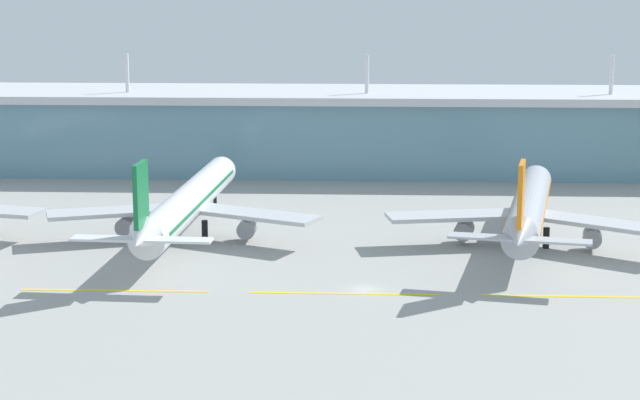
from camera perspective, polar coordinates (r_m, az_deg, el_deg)
ground_plane at (r=159.26m, az=2.41°, el=-4.77°), size 600.00×600.00×0.00m
terminal_building at (r=256.42m, az=2.49°, el=3.74°), size 288.00×34.00×28.21m
airliner_near_middle at (r=190.31m, az=-7.04°, el=-0.13°), size 48.74×72.21×18.90m
airliner_far_middle at (r=187.25m, az=11.04°, el=-0.45°), size 47.85×62.28×18.90m
taxiway_stripe_mid_west at (r=161.27m, az=-10.90°, el=-4.76°), size 28.00×0.70×0.04m
taxiway_stripe_centre at (r=156.99m, az=1.31°, el=-5.00°), size 28.00×0.70×0.04m
taxiway_stripe_mid_east at (r=159.99m, az=13.63°, el=-5.02°), size 28.00×0.70×0.04m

